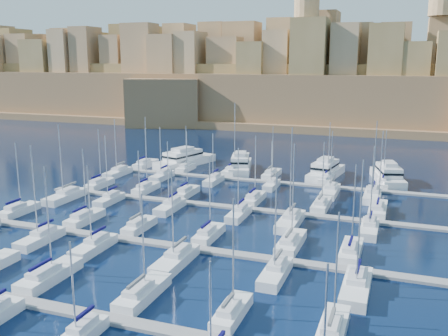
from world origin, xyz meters
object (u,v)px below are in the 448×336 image
at_px(motor_yacht_a, 184,159).
at_px(motor_yacht_d, 388,175).
at_px(motor_yacht_c, 326,171).
at_px(sailboat_2, 49,275).
at_px(sailboat_4, 232,312).
at_px(motor_yacht_b, 240,164).

distance_m(motor_yacht_a, motor_yacht_d, 51.66).
bearing_deg(motor_yacht_c, motor_yacht_a, 177.88).
bearing_deg(motor_yacht_d, sailboat_2, -118.80).
relative_size(sailboat_4, motor_yacht_c, 0.81).
bearing_deg(motor_yacht_c, motor_yacht_b, 179.91).
relative_size(sailboat_2, motor_yacht_c, 0.89).
distance_m(sailboat_2, motor_yacht_a, 72.10).
bearing_deg(sailboat_2, motor_yacht_b, 87.79).
bearing_deg(motor_yacht_b, motor_yacht_a, 175.20).
bearing_deg(sailboat_2, sailboat_4, -2.18).
bearing_deg(motor_yacht_c, sailboat_4, -89.38).
distance_m(sailboat_2, motor_yacht_b, 69.54).
distance_m(sailboat_2, motor_yacht_c, 73.50).
relative_size(sailboat_4, motor_yacht_b, 0.80).
bearing_deg(motor_yacht_d, motor_yacht_a, 178.52).
relative_size(sailboat_2, motor_yacht_d, 0.88).
height_order(motor_yacht_c, motor_yacht_d, same).
bearing_deg(motor_yacht_c, motor_yacht_d, 0.21).
height_order(motor_yacht_a, motor_yacht_d, same).
bearing_deg(motor_yacht_a, motor_yacht_d, -1.48).
bearing_deg(motor_yacht_a, sailboat_2, -79.26).
relative_size(motor_yacht_c, motor_yacht_d, 0.98).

